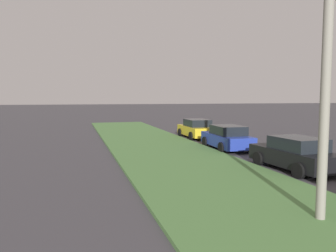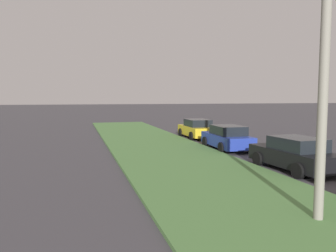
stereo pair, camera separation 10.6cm
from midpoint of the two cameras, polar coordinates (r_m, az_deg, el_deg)
The scene contains 5 objects.
grass_median at distance 11.86m, azimuth 9.59°, elevation -10.36°, with size 60.00×6.00×0.12m, color #517F42.
parked_car_black at distance 15.42m, azimuth 21.29°, elevation -4.57°, with size 4.40×2.21×1.47m.
parked_car_blue at distance 20.45m, azimuth 10.36°, elevation -2.02°, with size 4.37×2.14×1.47m.
parked_car_yellow at distance 25.88m, azimuth 5.16°, elevation -0.49°, with size 4.31×2.04×1.47m.
streetlight at distance 9.32m, azimuth 27.25°, elevation 11.85°, with size 0.81×2.85×7.50m.
Camera 2 is at (-0.35, 13.17, 3.19)m, focal length 35.13 mm.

